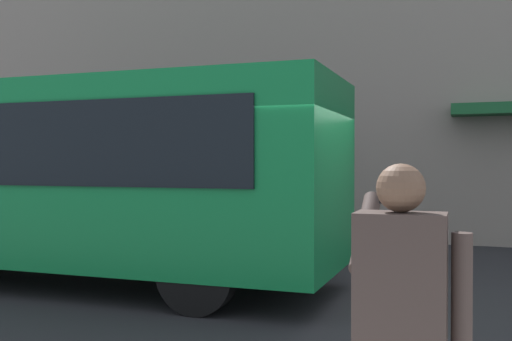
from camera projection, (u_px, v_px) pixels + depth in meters
The scene contains 3 objects.
ground_plane at pixel (334, 305), 7.68m from camera, with size 60.00×60.00×0.00m, color #232326.
red_bus at pixel (51, 174), 9.19m from camera, with size 9.05×2.54×3.08m.
pedestrian_photographer at pixel (401, 321), 2.65m from camera, with size 0.53×0.52×1.70m.
Camera 1 is at (-1.61, 7.56, 1.85)m, focal length 41.35 mm.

